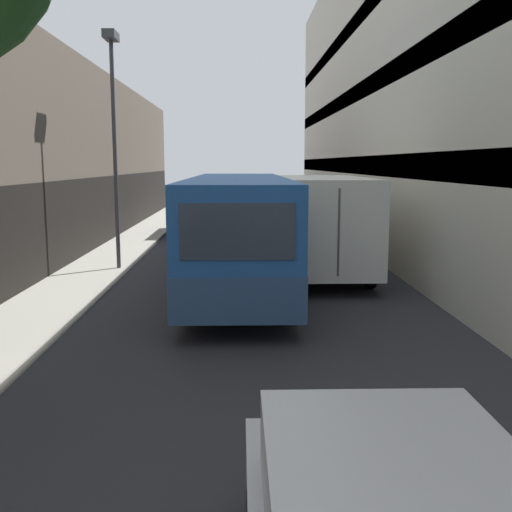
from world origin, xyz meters
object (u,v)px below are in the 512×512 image
at_px(bus, 238,228).
at_px(panel_van, 197,213).
at_px(box_truck, 317,220).
at_px(street_lamp, 113,107).

relative_size(bus, panel_van, 2.52).
bearing_deg(bus, panel_van, 99.53).
xyz_separation_m(bus, box_truck, (2.42, 2.04, 0.01)).
bearing_deg(street_lamp, panel_van, 79.91).
height_order(panel_van, street_lamp, street_lamp).
xyz_separation_m(bus, street_lamp, (-3.68, 1.86, 3.38)).
bearing_deg(panel_van, box_truck, -65.41).
bearing_deg(panel_van, bus, -80.47).
relative_size(box_truck, street_lamp, 1.26).
distance_m(bus, panel_van, 11.76).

